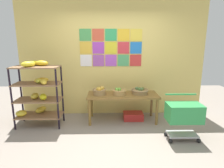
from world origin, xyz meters
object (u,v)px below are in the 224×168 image
display_table (123,97)px  shopping_cart (184,114)px  produce_crate_under_table (133,116)px  fruit_basket_left (140,91)px  banana_shelf_unit (37,89)px  fruit_basket_back_left (100,91)px  fruit_basket_right (119,92)px

display_table → shopping_cart: size_ratio=1.91×
produce_crate_under_table → shopping_cart: shopping_cart is taller
display_table → fruit_basket_left: (0.39, 0.03, 0.14)m
fruit_basket_left → shopping_cart: (0.65, -0.91, -0.20)m
banana_shelf_unit → fruit_basket_back_left: bearing=7.6°
fruit_basket_back_left → fruit_basket_left: size_ratio=0.80×
fruit_basket_right → display_table: bearing=31.1°
display_table → produce_crate_under_table: 0.54m
display_table → fruit_basket_back_left: fruit_basket_back_left is taller
display_table → produce_crate_under_table: (0.26, 0.04, -0.47)m
banana_shelf_unit → produce_crate_under_table: (2.08, 0.24, -0.73)m
fruit_basket_back_left → produce_crate_under_table: bearing=5.0°
banana_shelf_unit → display_table: 1.85m
fruit_basket_right → fruit_basket_left: size_ratio=0.78×
shopping_cart → produce_crate_under_table: bearing=141.1°
fruit_basket_back_left → fruit_basket_left: fruit_basket_back_left is taller
fruit_basket_back_left → produce_crate_under_table: fruit_basket_back_left is taller
fruit_basket_back_left → fruit_basket_left: 0.91m
fruit_basket_back_left → fruit_basket_right: 0.44m
fruit_basket_back_left → produce_crate_under_table: (0.77, 0.07, -0.63)m
banana_shelf_unit → fruit_basket_back_left: 1.32m
produce_crate_under_table → shopping_cart: (0.79, -0.92, 0.41)m
fruit_basket_back_left → fruit_basket_right: bearing=-3.0°
display_table → fruit_basket_right: (-0.08, -0.05, 0.14)m
fruit_basket_back_left → fruit_basket_right: fruit_basket_back_left is taller
fruit_basket_right → produce_crate_under_table: 0.71m
display_table → shopping_cart: bearing=-40.2°
display_table → produce_crate_under_table: bearing=8.9°
fruit_basket_back_left → fruit_basket_left: (0.91, 0.05, -0.02)m
fruit_basket_back_left → produce_crate_under_table: 1.00m
display_table → shopping_cart: (1.05, -0.88, -0.06)m
fruit_basket_right → fruit_basket_left: bearing=9.3°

